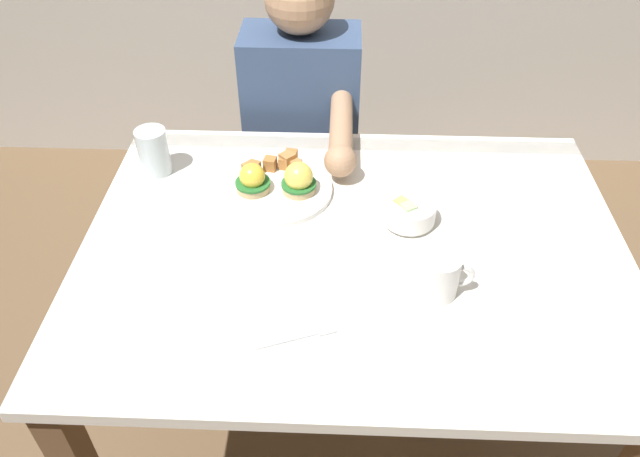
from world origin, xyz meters
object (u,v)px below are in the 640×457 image
Objects in this scene: dining_table at (352,277)px; diner_person at (303,132)px; eggs_benedict_plate at (277,183)px; coffee_mug at (440,274)px; fork at (301,336)px; water_glass_near at (154,154)px; fruit_bowl at (409,212)px.

diner_person reaches higher than dining_table.
coffee_mug is (0.35, -0.32, 0.03)m from eggs_benedict_plate.
fork is (-0.10, -0.27, 0.11)m from dining_table.
diner_person is at bearing 113.28° from coffee_mug.
dining_table is at bearing 139.94° from coffee_mug.
fork is at bearing -154.91° from coffee_mug.
water_glass_near reaches higher than coffee_mug.
water_glass_near reaches higher than eggs_benedict_plate.
coffee_mug is (0.04, -0.22, 0.02)m from fruit_bowl.
fork is at bearing -123.10° from fruit_bowl.
dining_table is 0.30m from fork.
eggs_benedict_plate is 0.33m from fruit_bowl.
fruit_bowl is at bearing 31.34° from dining_table.
diner_person reaches higher than fork.
fork is at bearing -79.13° from eggs_benedict_plate.
fruit_bowl is 0.79× the size of fork.
coffee_mug is (0.17, -0.14, 0.16)m from dining_table.
water_glass_near reaches higher than fork.
dining_table is 0.58m from water_glass_near.
coffee_mug is 0.10× the size of diner_person.
dining_table is 1.05× the size of diner_person.
eggs_benedict_plate is 1.78× the size of fork.
dining_table is at bearing 69.60° from fork.
eggs_benedict_plate reaches higher than fruit_bowl.
water_glass_near is (-0.67, 0.39, 0.00)m from coffee_mug.
diner_person reaches higher than fruit_bowl.
eggs_benedict_plate is at bearing -13.08° from water_glass_near.
fruit_bowl reaches higher than fork.
fork is 0.13× the size of diner_person.
coffee_mug is at bearing -42.35° from eggs_benedict_plate.
fork is at bearing -110.40° from dining_table.
coffee_mug reaches higher than dining_table.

